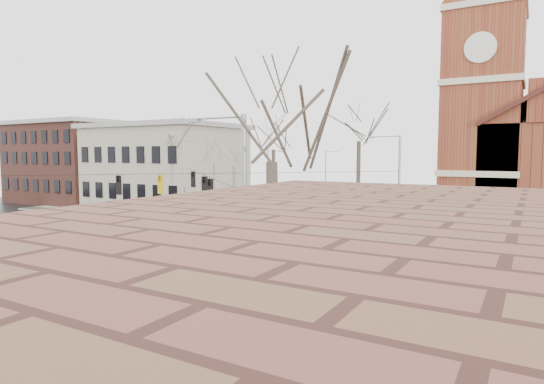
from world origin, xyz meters
The scene contains 19 objects.
ground centered at (0.00, 0.00, 0.00)m, with size 120.00×120.00×0.00m, color black.
sidewalks centered at (0.00, 0.00, 0.08)m, with size 80.00×80.00×0.17m.
road_markings centered at (0.00, 0.00, 0.01)m, with size 100.00×100.00×0.01m.
civic_building_a centered at (-22.00, 20.00, 5.50)m, with size 18.00×14.00×11.00m, color #A29380.
civic_building_b centered at (-42.00, 22.00, 6.00)m, with size 18.00×16.00×12.00m, color brown.
signal_pole_ne centered at (11.32, 11.50, 4.95)m, with size 2.75×0.22×9.00m.
signal_pole_nw centered at (-11.32, 11.50, 4.95)m, with size 2.75×0.22×9.00m.
signal_pole_se centered at (11.32, -11.50, 4.95)m, with size 2.75×0.22×9.00m.
span_wires centered at (0.00, 0.00, 6.20)m, with size 23.02×23.02×0.03m.
traffic_signals centered at (0.00, -0.67, 5.45)m, with size 8.21×8.26×1.30m.
streetlight_north_a centered at (-10.65, 28.00, 4.47)m, with size 2.30×0.20×8.00m.
streetlight_north_b centered at (-10.65, 48.00, 4.47)m, with size 2.30×0.20×8.00m.
cargo_van centered at (1.90, -4.13, 1.29)m, with size 4.28×6.12×2.18m.
parked_car_a centered at (14.00, 7.92, 0.66)m, with size 1.57×3.89×1.33m, color black.
parked_car_b centered at (20.63, 8.76, 0.59)m, with size 1.25×3.59×1.18m, color black.
tree_nw_far centered at (-13.66, 13.73, 8.97)m, with size 4.00×4.00×12.41m.
tree_nw_near centered at (-1.29, 13.00, 8.56)m, with size 4.00×4.00×11.84m.
tree_ne centered at (7.50, 12.94, 9.31)m, with size 4.00×4.00×12.88m.
tree_se centered at (13.96, -13.63, 7.87)m, with size 4.00×4.00×10.87m.
Camera 1 is at (21.13, -26.00, 7.67)m, focal length 30.00 mm.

